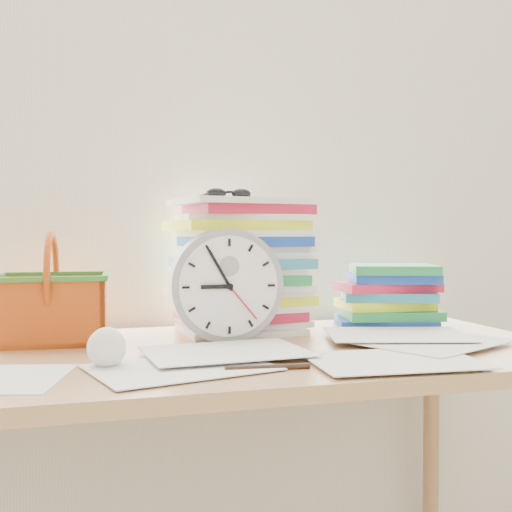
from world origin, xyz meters
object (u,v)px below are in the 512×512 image
object	(u,v)px
desk	(235,384)
clock	(226,285)
basket	(52,288)
book_stack	(387,295)
paper_stack	(242,266)

from	to	relation	value
desk	clock	distance (m)	0.22
desk	basket	size ratio (longest dim) A/B	5.86
desk	book_stack	distance (m)	0.52
paper_stack	desk	bearing A→B (deg)	-109.04
paper_stack	basket	distance (m)	0.44
paper_stack	basket	world-z (taller)	paper_stack
paper_stack	book_stack	xyz separation A→B (m)	(0.38, -0.03, -0.08)
desk	clock	bearing A→B (deg)	88.33
paper_stack	book_stack	distance (m)	0.39
book_stack	paper_stack	bearing A→B (deg)	175.88
desk	basket	xyz separation A→B (m)	(-0.36, 0.18, 0.19)
paper_stack	book_stack	size ratio (longest dim) A/B	1.21
desk	paper_stack	size ratio (longest dim) A/B	4.34
paper_stack	clock	world-z (taller)	paper_stack
desk	clock	world-z (taller)	clock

